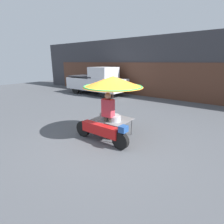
% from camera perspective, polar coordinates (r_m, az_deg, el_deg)
% --- Properties ---
extents(ground_plane, '(36.00, 36.00, 0.00)m').
position_cam_1_polar(ground_plane, '(5.69, -0.68, -9.34)').
color(ground_plane, '#4C4F54').
extents(shopfront_building, '(28.00, 2.06, 4.15)m').
position_cam_1_polar(shopfront_building, '(13.02, 23.97, 13.06)').
color(shopfront_building, '#38383D').
rests_on(shopfront_building, ground).
extents(vendor_motorcycle_cart, '(2.06, 1.94, 2.01)m').
position_cam_1_polar(vendor_motorcycle_cart, '(5.59, -0.07, 7.31)').
color(vendor_motorcycle_cart, black).
rests_on(vendor_motorcycle_cart, ground).
extents(vendor_person, '(0.38, 0.22, 1.53)m').
position_cam_1_polar(vendor_person, '(5.55, -1.30, -0.57)').
color(vendor_person, '#4C473D').
rests_on(vendor_person, ground).
extents(pickup_truck, '(4.82, 1.91, 2.07)m').
position_cam_1_polar(pickup_truck, '(13.66, -4.79, 9.88)').
color(pickup_truck, black).
rests_on(pickup_truck, ground).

